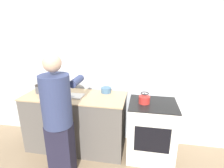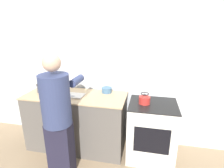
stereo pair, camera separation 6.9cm
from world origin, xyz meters
TOP-DOWN VIEW (x-y plane):
  - ground_plane at (0.00, 0.00)m, footprint 12.00×12.00m
  - wall_back at (0.00, 0.70)m, footprint 8.00×0.05m
  - counter at (-0.38, 0.32)m, footprint 1.58×0.66m
  - oven at (0.82, 0.30)m, footprint 0.68×0.60m
  - person at (-0.35, -0.28)m, footprint 0.40×0.64m
  - cutting_board at (-0.41, 0.27)m, footprint 0.36×0.21m
  - knife at (-0.44, 0.25)m, footprint 0.19×0.12m
  - kettle at (0.69, 0.29)m, footprint 0.16×0.16m
  - bowl_prep at (0.08, 0.52)m, footprint 0.16×0.16m
  - bowl_mixing at (-0.73, 0.41)m, footprint 0.18×0.18m
  - canister_jar at (-0.97, 0.33)m, footprint 0.14×0.14m

SIDE VIEW (x-z plane):
  - ground_plane at x=0.00m, z-range 0.00..0.00m
  - oven at x=0.82m, z-range 0.00..0.88m
  - counter at x=-0.38m, z-range 0.00..0.92m
  - person at x=-0.35m, z-range 0.06..1.71m
  - cutting_board at x=-0.41m, z-range 0.92..0.94m
  - knife at x=-0.44m, z-range 0.93..0.94m
  - kettle at x=0.69m, z-range 0.87..1.03m
  - bowl_prep at x=0.08m, z-range 0.92..1.00m
  - bowl_mixing at x=-0.73m, z-range 0.92..1.00m
  - canister_jar at x=-0.97m, z-range 0.92..1.05m
  - wall_back at x=0.00m, z-range 0.00..2.60m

